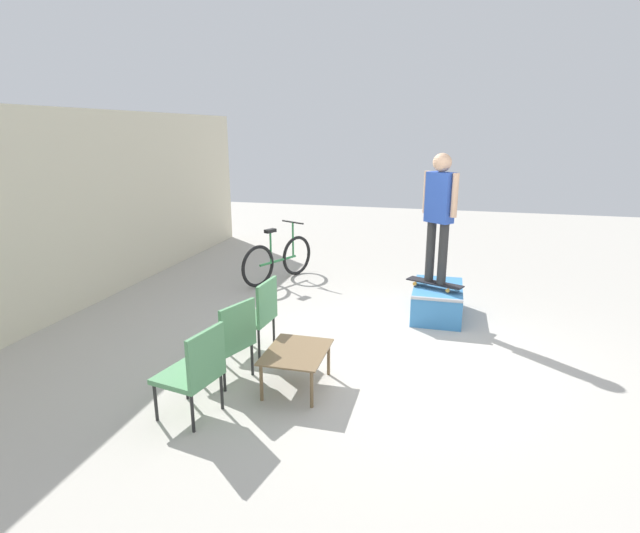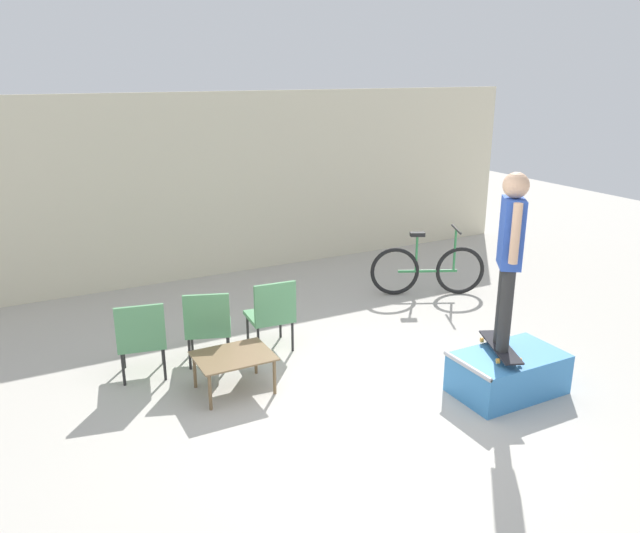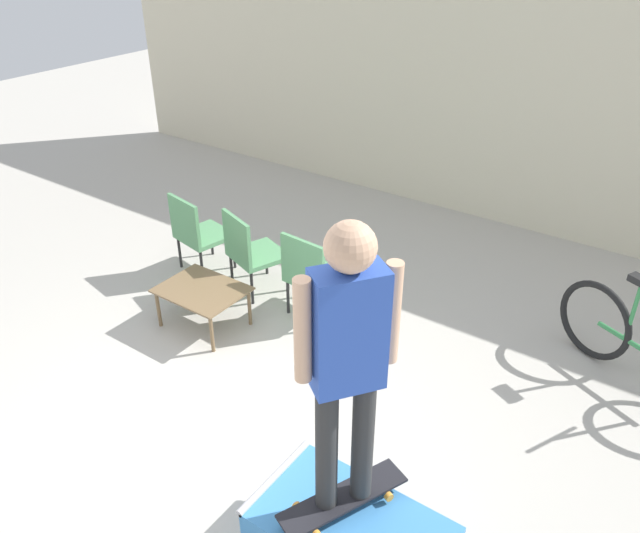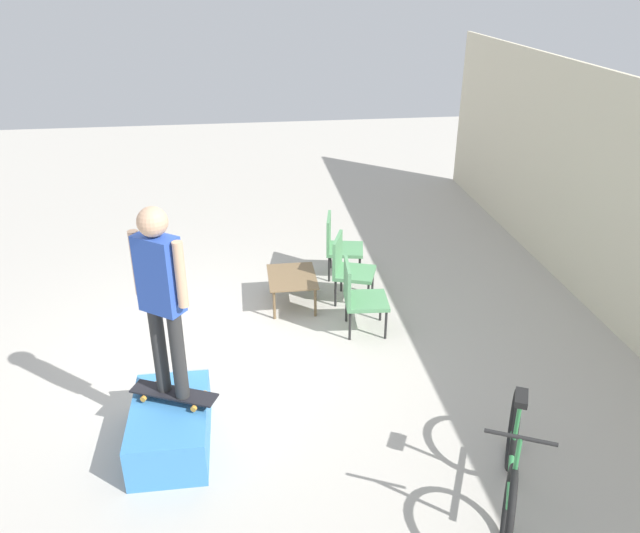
# 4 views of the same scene
# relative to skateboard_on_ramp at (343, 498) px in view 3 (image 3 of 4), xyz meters

# --- Properties ---
(ground_plane) EXTENTS (24.00, 24.00, 0.00)m
(ground_plane) POSITION_rel_skateboard_on_ramp_xyz_m (-1.47, 0.35, -0.53)
(ground_plane) COLOR #B7B2A8
(house_wall_back) EXTENTS (12.00, 0.06, 3.00)m
(house_wall_back) POSITION_rel_skateboard_on_ramp_xyz_m (-1.47, 5.28, 0.97)
(house_wall_back) COLOR beige
(house_wall_back) RESTS_ON ground_plane
(skateboard_on_ramp) EXTENTS (0.52, 0.84, 0.07)m
(skateboard_on_ramp) POSITION_rel_skateboard_on_ramp_xyz_m (0.00, 0.00, 0.00)
(skateboard_on_ramp) COLOR black
(skateboard_on_ramp) RESTS_ON skate_ramp_box
(person_skater) EXTENTS (0.39, 0.48, 1.84)m
(person_skater) POSITION_rel_skateboard_on_ramp_xyz_m (-0.00, 0.00, 1.11)
(person_skater) COLOR #2D2D2D
(person_skater) RESTS_ON skateboard_on_ramp
(coffee_table) EXTENTS (0.81, 0.63, 0.42)m
(coffee_table) POSITION_rel_skateboard_on_ramp_xyz_m (-2.50, 1.34, -0.15)
(coffee_table) COLOR brown
(coffee_table) RESTS_ON ground_plane
(patio_chair_left) EXTENTS (0.61, 0.61, 0.92)m
(patio_chair_left) POSITION_rel_skateboard_on_ramp_xyz_m (-3.30, 2.09, -0.02)
(patio_chair_left) COLOR black
(patio_chair_left) RESTS_ON ground_plane
(patio_chair_center) EXTENTS (0.66, 0.66, 0.92)m
(patio_chair_center) POSITION_rel_skateboard_on_ramp_xyz_m (-2.53, 2.10, -0.02)
(patio_chair_center) COLOR black
(patio_chair_center) RESTS_ON ground_plane
(patio_chair_right) EXTENTS (0.56, 0.56, 0.92)m
(patio_chair_right) POSITION_rel_skateboard_on_ramp_xyz_m (-1.73, 2.09, -0.02)
(patio_chair_right) COLOR black
(patio_chair_right) RESTS_ON ground_plane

